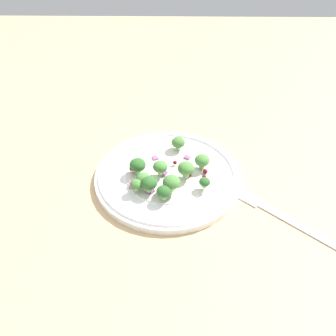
{
  "coord_description": "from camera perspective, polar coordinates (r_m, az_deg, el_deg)",
  "views": [
    {
      "loc": [
        50.02,
        -0.52,
        47.19
      ],
      "look_at": [
        -2.42,
        -1.26,
        2.7
      ],
      "focal_mm": 40.84,
      "sensor_mm": 36.0,
      "label": 1
    }
  ],
  "objects": [
    {
      "name": "broccoli_floret_2",
      "position": [
        0.67,
        2.7,
        -0.11
      ],
      "size": [
        2.96,
        2.96,
        3.0
      ],
      "color": "#9EC684",
      "rests_on": "plate"
    },
    {
      "name": "broccoli_floret_7",
      "position": [
        0.65,
        -4.79,
        -2.49
      ],
      "size": [
        2.09,
        2.09,
        2.12
      ],
      "color": "#8EB77A",
      "rests_on": "plate"
    },
    {
      "name": "onion_bit_5",
      "position": [
        0.73,
        -1.93,
        1.5
      ],
      "size": [
        1.46,
        1.38,
        0.41
      ],
      "primitive_type": "cube",
      "rotation": [
        0.0,
        0.0,
        2.04
      ],
      "color": "#A35B93",
      "rests_on": "plate"
    },
    {
      "name": "ground_plane",
      "position": [
        0.69,
        1.01,
        -3.63
      ],
      "size": [
        180.0,
        180.0,
        2.0
      ],
      "primitive_type": "cube",
      "color": "tan"
    },
    {
      "name": "cranberry_0",
      "position": [
        0.7,
        5.58,
        -0.51
      ],
      "size": [
        0.9,
        0.9,
        0.9
      ],
      "primitive_type": "sphere",
      "color": "maroon",
      "rests_on": "plate"
    },
    {
      "name": "fork",
      "position": [
        0.66,
        16.79,
        -6.97
      ],
      "size": [
        13.6,
        15.18,
        0.5
      ],
      "color": "silver",
      "rests_on": "ground_plane"
    },
    {
      "name": "plate",
      "position": [
        0.7,
        -0.0,
        -1.15
      ],
      "size": [
        26.75,
        26.75,
        1.7
      ],
      "color": "white",
      "rests_on": "ground_plane"
    },
    {
      "name": "cranberry_3",
      "position": [
        0.68,
        5.44,
        -1.37
      ],
      "size": [
        0.8,
        0.8,
        0.8
      ],
      "primitive_type": "sphere",
      "color": "maroon",
      "rests_on": "plate"
    },
    {
      "name": "broccoli_floret_0",
      "position": [
        0.63,
        -0.63,
        -3.56
      ],
      "size": [
        2.5,
        2.5,
        2.53
      ],
      "color": "#8EB77A",
      "rests_on": "plate"
    },
    {
      "name": "onion_bit_3",
      "position": [
        0.69,
        -0.68,
        -0.68
      ],
      "size": [
        1.47,
        1.53,
        0.48
      ],
      "primitive_type": "cube",
      "rotation": [
        0.0,
        0.0,
        0.99
      ],
      "color": "#A35B93",
      "rests_on": "plate"
    },
    {
      "name": "dressing_pool",
      "position": [
        0.7,
        -0.0,
        -0.88
      ],
      "size": [
        15.51,
        15.51,
        0.2
      ],
      "primitive_type": "cylinder",
      "color": "white",
      "rests_on": "plate"
    },
    {
      "name": "onion_bit_2",
      "position": [
        0.73,
        2.88,
        1.57
      ],
      "size": [
        1.31,
        1.42,
        0.52
      ],
      "primitive_type": "cube",
      "rotation": [
        0.0,
        0.0,
        2.61
      ],
      "color": "#A35B93",
      "rests_on": "plate"
    },
    {
      "name": "broccoli_floret_5",
      "position": [
        0.65,
        -2.85,
        -2.33
      ],
      "size": [
        2.77,
        2.77,
        2.81
      ],
      "color": "#ADD18E",
      "rests_on": "plate"
    },
    {
      "name": "broccoli_floret_9",
      "position": [
        0.66,
        -3.68,
        -1.7
      ],
      "size": [
        2.65,
        2.65,
        2.68
      ],
      "color": "#8EB77A",
      "rests_on": "plate"
    },
    {
      "name": "broccoli_floret_8",
      "position": [
        0.66,
        5.49,
        -2.12
      ],
      "size": [
        1.94,
        1.94,
        1.96
      ],
      "color": "#ADD18E",
      "rests_on": "plate"
    },
    {
      "name": "cranberry_1",
      "position": [
        0.7,
        -5.4,
        -0.07
      ],
      "size": [
        0.99,
        0.99,
        0.99
      ],
      "primitive_type": "sphere",
      "color": "maroon",
      "rests_on": "plate"
    },
    {
      "name": "broccoli_floret_4",
      "position": [
        0.68,
        -1.16,
        0.16
      ],
      "size": [
        2.61,
        2.61,
        2.65
      ],
      "color": "#9EC684",
      "rests_on": "plate"
    },
    {
      "name": "broccoli_floret_10",
      "position": [
        0.74,
        1.53,
        3.8
      ],
      "size": [
        2.64,
        2.64,
        2.67
      ],
      "color": "#ADD18E",
      "rests_on": "plate"
    },
    {
      "name": "cranberry_2",
      "position": [
        0.71,
        1.06,
        0.82
      ],
      "size": [
        0.75,
        0.75,
        0.75
      ],
      "primitive_type": "sphere",
      "color": "maroon",
      "rests_on": "plate"
    },
    {
      "name": "broccoli_floret_1",
      "position": [
        0.7,
        5.12,
        1.11
      ],
      "size": [
        2.72,
        2.72,
        2.75
      ],
      "color": "#9EC684",
      "rests_on": "plate"
    },
    {
      "name": "cranberry_5",
      "position": [
        0.65,
        -1.21,
        -3.57
      ],
      "size": [
        0.79,
        0.79,
        0.79
      ],
      "primitive_type": "sphere",
      "color": "maroon",
      "rests_on": "plate"
    },
    {
      "name": "onion_bit_4",
      "position": [
        0.72,
        2.94,
        0.49
      ],
      "size": [
        1.18,
        1.18,
        0.35
      ],
      "primitive_type": "cube",
      "rotation": [
        0.0,
        0.0,
        1.13
      ],
      "color": "#934C84",
      "rests_on": "plate"
    },
    {
      "name": "cranberry_4",
      "position": [
        0.69,
        3.21,
        -0.96
      ],
      "size": [
        0.84,
        0.84,
        0.84
      ],
      "primitive_type": "sphere",
      "color": "maroon",
      "rests_on": "plate"
    },
    {
      "name": "onion_bit_0",
      "position": [
        0.67,
        -5.31,
        -2.5
      ],
      "size": [
        1.36,
        1.24,
        0.59
      ],
      "primitive_type": "cube",
      "rotation": [
        0.0,
        0.0,
        1.58
      ],
      "color": "#A35B93",
      "rests_on": "plate"
    },
    {
      "name": "broccoli_floret_3",
      "position": [
        0.64,
        0.51,
        -2.18
      ],
      "size": [
        2.98,
        2.98,
        3.02
      ],
      "color": "#ADD18E",
      "rests_on": "plate"
    },
    {
      "name": "onion_bit_1",
      "position": [
        0.66,
        -2.67,
        -3.46
      ],
      "size": [
        1.68,
        1.69,
        0.4
      ],
      "primitive_type": "cube",
      "rotation": [
        0.0,
        0.0,
        0.91
      ],
      "color": "#934C84",
      "rests_on": "plate"
    },
    {
      "name": "broccoli_floret_6",
      "position": [
        0.69,
        -4.56,
        0.42
      ],
      "size": [
        2.96,
        2.96,
        3.0
      ],
      "color": "#8EB77A",
      "rests_on": "plate"
    }
  ]
}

